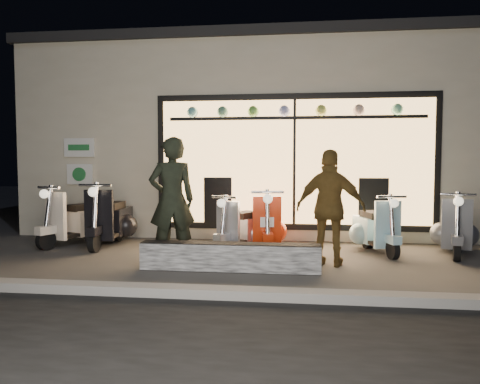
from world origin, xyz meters
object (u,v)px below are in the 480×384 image
object	(u,v)px
scooter_silver	(243,228)
man	(172,200)
graffiti_barrier	(230,257)
scooter_red	(265,226)
woman	(330,208)

from	to	relation	value
scooter_silver	man	distance (m)	1.62
man	graffiti_barrier	bearing A→B (deg)	131.34
scooter_red	man	xyz separation A→B (m)	(-1.36, -1.18, 0.55)
scooter_red	woman	bearing A→B (deg)	-54.55
scooter_silver	woman	size ratio (longest dim) A/B	0.75
scooter_red	man	bearing A→B (deg)	-146.34
man	woman	size ratio (longest dim) A/B	1.11
woman	scooter_red	bearing A→B (deg)	-35.22
scooter_red	woman	size ratio (longest dim) A/B	0.84
scooter_silver	woman	world-z (taller)	woman
scooter_silver	scooter_red	world-z (taller)	scooter_red
graffiti_barrier	scooter_silver	bearing A→B (deg)	90.09
graffiti_barrier	man	xyz separation A→B (m)	(-0.97, 0.46, 0.77)
woman	graffiti_barrier	bearing A→B (deg)	31.17
man	woman	distance (m)	2.42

